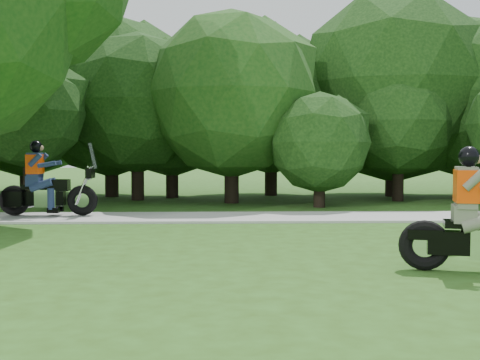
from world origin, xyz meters
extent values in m
cube|color=#ABABA5|center=(0.00, 8.00, 0.03)|extent=(60.00, 2.20, 0.06)
cylinder|color=black|center=(-7.10, 13.61, 0.90)|extent=(0.45, 0.45, 1.80)
sphere|color=black|center=(-7.10, 13.61, 3.41)|extent=(4.96, 4.96, 4.96)
cylinder|color=black|center=(-3.82, 12.42, 0.90)|extent=(0.48, 0.48, 1.80)
sphere|color=#174614|center=(-3.82, 12.42, 3.62)|extent=(5.59, 5.59, 5.59)
cylinder|color=black|center=(-10.13, 11.30, 0.90)|extent=(0.38, 0.38, 1.80)
sphere|color=black|center=(-10.13, 11.30, 2.95)|extent=(3.54, 3.54, 3.54)
cylinder|color=black|center=(-5.99, 14.67, 0.83)|extent=(0.46, 0.46, 1.66)
sphere|color=black|center=(-5.99, 14.67, 3.33)|extent=(5.15, 5.15, 5.15)
cylinder|color=black|center=(2.35, 15.08, 0.90)|extent=(0.57, 0.57, 1.80)
sphere|color=black|center=(2.35, 15.08, 4.18)|extent=(7.31, 7.31, 7.31)
cylinder|color=black|center=(-12.10, 17.06, 0.90)|extent=(0.54, 0.54, 1.80)
sphere|color=black|center=(-12.10, 17.06, 3.99)|extent=(6.75, 6.75, 6.75)
cylinder|color=black|center=(-8.30, 15.16, 0.90)|extent=(0.51, 0.51, 1.80)
sphere|color=black|center=(-8.30, 15.16, 3.78)|extent=(6.10, 6.10, 6.10)
cylinder|color=black|center=(-1.13, 10.87, 0.50)|extent=(0.36, 0.36, 0.99)
sphere|color=black|center=(-1.13, 10.87, 2.01)|extent=(3.13, 3.13, 3.13)
cylinder|color=black|center=(-2.25, 15.66, 0.90)|extent=(0.48, 0.48, 1.80)
sphere|color=black|center=(-2.25, 15.66, 3.62)|extent=(5.59, 5.59, 5.59)
cylinder|color=black|center=(4.84, 14.78, 0.90)|extent=(0.50, 0.50, 1.80)
sphere|color=black|center=(4.84, 14.78, 3.75)|extent=(5.99, 5.99, 5.99)
cylinder|color=black|center=(1.94, 13.01, 0.76)|extent=(0.39, 0.39, 1.53)
sphere|color=black|center=(1.94, 13.01, 2.73)|extent=(3.72, 3.72, 3.72)
torus|color=black|center=(-1.09, 1.24, 0.38)|extent=(0.78, 0.40, 0.75)
cube|color=black|center=(-0.42, 1.07, 0.43)|extent=(1.34, 0.58, 0.34)
cube|color=black|center=(-0.56, 1.11, 0.71)|extent=(0.63, 0.47, 0.11)
cube|color=#666955|center=(-0.56, 1.11, 0.86)|extent=(0.42, 0.48, 0.26)
cube|color=#666955|center=(-0.54, 1.10, 1.25)|extent=(0.38, 0.51, 0.60)
cube|color=#FC4305|center=(-0.54, 1.10, 1.27)|extent=(0.43, 0.56, 0.47)
sphere|color=black|center=(-0.51, 1.09, 1.70)|extent=(0.30, 0.30, 0.30)
torus|color=black|center=(-9.56, 8.24, 0.46)|extent=(0.80, 0.24, 0.80)
torus|color=black|center=(-7.78, 8.23, 0.46)|extent=(0.80, 0.24, 0.80)
cube|color=black|center=(-8.88, 8.24, 0.52)|extent=(1.28, 0.29, 0.37)
cube|color=silver|center=(-8.71, 8.24, 0.52)|extent=(0.55, 0.39, 0.46)
cube|color=black|center=(-8.42, 8.23, 0.86)|extent=(0.60, 0.35, 0.30)
cube|color=black|center=(-9.02, 8.24, 0.81)|extent=(0.60, 0.37, 0.11)
cylinder|color=silver|center=(-7.74, 8.23, 0.86)|extent=(0.45, 0.05, 1.03)
cylinder|color=silver|center=(-7.54, 8.23, 1.35)|extent=(0.05, 0.73, 0.04)
cube|color=black|center=(-9.50, 7.99, 0.52)|extent=(0.48, 0.14, 0.39)
cube|color=black|center=(-9.50, 8.50, 0.52)|extent=(0.48, 0.14, 0.39)
cube|color=#1A2146|center=(-9.02, 8.24, 0.97)|extent=(0.35, 0.44, 0.27)
cube|color=#1A2146|center=(-9.00, 8.24, 1.39)|extent=(0.30, 0.48, 0.64)
cube|color=#FC4305|center=(-9.00, 8.24, 1.41)|extent=(0.34, 0.53, 0.50)
sphere|color=black|center=(-8.97, 8.24, 1.87)|extent=(0.32, 0.32, 0.32)
camera|label=1|loc=(-4.07, -7.55, 1.82)|focal=45.00mm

